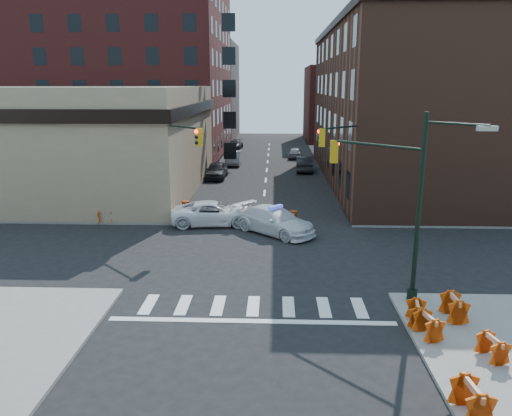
# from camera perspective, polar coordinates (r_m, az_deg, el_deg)

# --- Properties ---
(ground) EXTENTS (140.00, 140.00, 0.00)m
(ground) POSITION_cam_1_polar(r_m,az_deg,el_deg) (27.96, 0.29, -5.24)
(ground) COLOR black
(ground) RESTS_ON ground
(sidewalk_nw) EXTENTS (34.00, 54.50, 0.15)m
(sidewalk_nw) POSITION_cam_1_polar(r_m,az_deg,el_deg) (64.42, -19.68, 5.01)
(sidewalk_nw) COLOR gray
(sidewalk_nw) RESTS_ON ground
(sidewalk_ne) EXTENTS (34.00, 54.50, 0.15)m
(sidewalk_ne) POSITION_cam_1_polar(r_m,az_deg,el_deg) (63.80, 22.52, 4.69)
(sidewalk_ne) COLOR gray
(sidewalk_ne) RESTS_ON ground
(bank_building) EXTENTS (22.00, 22.00, 9.00)m
(bank_building) POSITION_cam_1_polar(r_m,az_deg,el_deg) (46.69, -20.51, 7.32)
(bank_building) COLOR #988063
(bank_building) RESTS_ON ground
(apartment_block) EXTENTS (25.00, 25.00, 24.00)m
(apartment_block) POSITION_cam_1_polar(r_m,az_deg,el_deg) (69.21, -14.65, 15.86)
(apartment_block) COLOR maroon
(apartment_block) RESTS_ON ground
(commercial_row_ne) EXTENTS (14.00, 34.00, 14.00)m
(commercial_row_ne) POSITION_cam_1_polar(r_m,az_deg,el_deg) (50.42, 16.40, 10.92)
(commercial_row_ne) COLOR #4D2B1E
(commercial_row_ne) RESTS_ON ground
(filler_nw) EXTENTS (20.00, 18.00, 16.00)m
(filler_nw) POSITION_cam_1_polar(r_m,az_deg,el_deg) (89.99, -8.87, 13.04)
(filler_nw) COLOR brown
(filler_nw) RESTS_ON ground
(filler_ne) EXTENTS (16.00, 16.00, 12.00)m
(filler_ne) POSITION_cam_1_polar(r_m,az_deg,el_deg) (85.47, 11.23, 11.56)
(filler_ne) COLOR maroon
(filler_ne) RESTS_ON ground
(signal_pole_se) EXTENTS (5.40, 5.27, 8.00)m
(signal_pole_se) POSITION_cam_1_polar(r_m,az_deg,el_deg) (21.98, 15.75, 1.41)
(signal_pole_se) COLOR black
(signal_pole_se) RESTS_ON sidewalk_se
(signal_pole_nw) EXTENTS (3.58, 3.67, 8.00)m
(signal_pole_nw) POSITION_cam_1_polar(r_m,az_deg,el_deg) (32.79, -9.71, 5.25)
(signal_pole_nw) COLOR black
(signal_pole_nw) RESTS_ON sidewalk_nw
(signal_pole_ne) EXTENTS (3.67, 3.58, 8.00)m
(signal_pole_ne) POSITION_cam_1_polar(r_m,az_deg,el_deg) (32.49, 10.99, 5.11)
(signal_pole_ne) COLOR black
(signal_pole_ne) RESTS_ON sidewalk_ne
(tree_ne_near) EXTENTS (3.00, 3.00, 4.85)m
(tree_ne_near) POSITION_cam_1_polar(r_m,az_deg,el_deg) (53.12, 9.42, 7.61)
(tree_ne_near) COLOR black
(tree_ne_near) RESTS_ON sidewalk_ne
(tree_ne_far) EXTENTS (3.00, 3.00, 4.85)m
(tree_ne_far) POSITION_cam_1_polar(r_m,az_deg,el_deg) (61.02, 8.49, 8.45)
(tree_ne_far) COLOR black
(tree_ne_far) RESTS_ON sidewalk_ne
(police_car) EXTENTS (5.81, 5.50, 1.65)m
(police_car) POSITION_cam_1_polar(r_m,az_deg,el_deg) (31.53, 2.13, -1.44)
(police_car) COLOR silver
(police_car) RESTS_ON ground
(pickup) EXTENTS (5.92, 3.19, 1.58)m
(pickup) POSITION_cam_1_polar(r_m,az_deg,el_deg) (33.51, -4.84, -0.61)
(pickup) COLOR white
(pickup) RESTS_ON ground
(parked_car_wnear) EXTENTS (2.02, 4.82, 1.63)m
(parked_car_wnear) POSITION_cam_1_polar(r_m,az_deg,el_deg) (50.20, -4.54, 4.31)
(parked_car_wnear) COLOR black
(parked_car_wnear) RESTS_ON ground
(parked_car_wfar) EXTENTS (1.68, 4.78, 1.57)m
(parked_car_wfar) POSITION_cam_1_polar(r_m,az_deg,el_deg) (58.76, -2.56, 5.72)
(parked_car_wfar) COLOR gray
(parked_car_wfar) RESTS_ON ground
(parked_car_wdeep) EXTENTS (2.41, 4.73, 1.31)m
(parked_car_wdeep) POSITION_cam_1_polar(r_m,az_deg,el_deg) (72.99, -2.42, 7.24)
(parked_car_wdeep) COLOR black
(parked_car_wdeep) RESTS_ON ground
(parked_car_enear) EXTENTS (1.85, 4.94, 1.61)m
(parked_car_enear) POSITION_cam_1_polar(r_m,az_deg,el_deg) (54.38, 5.54, 5.03)
(parked_car_enear) COLOR black
(parked_car_enear) RESTS_ON ground
(parked_car_efar) EXTENTS (1.90, 4.09, 1.35)m
(parked_car_efar) POSITION_cam_1_polar(r_m,az_deg,el_deg) (64.28, 4.50, 6.31)
(parked_car_efar) COLOR gray
(parked_car_efar) RESTS_ON ground
(pedestrian_a) EXTENTS (0.78, 0.75, 1.81)m
(pedestrian_a) POSITION_cam_1_polar(r_m,az_deg,el_deg) (35.07, -13.83, 0.13)
(pedestrian_a) COLOR black
(pedestrian_a) RESTS_ON sidewalk_nw
(pedestrian_b) EXTENTS (0.92, 0.80, 1.60)m
(pedestrian_b) POSITION_cam_1_polar(r_m,az_deg,el_deg) (34.87, -14.47, -0.17)
(pedestrian_b) COLOR black
(pedestrian_b) RESTS_ON sidewalk_nw
(pedestrian_c) EXTENTS (1.01, 0.72, 1.60)m
(pedestrian_c) POSITION_cam_1_polar(r_m,az_deg,el_deg) (35.53, -17.73, -0.13)
(pedestrian_c) COLOR #1E252D
(pedestrian_c) RESTS_ON sidewalk_nw
(barrel_road) EXTENTS (0.60, 0.60, 0.96)m
(barrel_road) POSITION_cam_1_polar(r_m,az_deg,el_deg) (33.57, 4.27, -1.12)
(barrel_road) COLOR #D34609
(barrel_road) RESTS_ON ground
(barrel_bank) EXTENTS (0.70, 0.70, 1.05)m
(barrel_bank) POSITION_cam_1_polar(r_m,az_deg,el_deg) (36.29, -7.99, 0.00)
(barrel_bank) COLOR red
(barrel_bank) RESTS_ON ground
(barricade_se_a) EXTENTS (0.66, 1.30, 0.97)m
(barricade_se_a) POSITION_cam_1_polar(r_m,az_deg,el_deg) (21.50, 21.70, -10.56)
(barricade_se_a) COLOR #EE520B
(barricade_se_a) RESTS_ON sidewalk_se
(barricade_se_b) EXTENTS (0.83, 1.27, 0.88)m
(barricade_se_b) POSITION_cam_1_polar(r_m,az_deg,el_deg) (19.79, 19.08, -12.64)
(barricade_se_b) COLOR orange
(barricade_se_b) RESTS_ON sidewalk_se
(barricade_se_c) EXTENTS (0.77, 1.25, 0.88)m
(barricade_se_c) POSITION_cam_1_polar(r_m,az_deg,el_deg) (20.61, 17.92, -11.44)
(barricade_se_c) COLOR orange
(barricade_se_c) RESTS_ON sidewalk_se
(barricade_se_d) EXTENTS (0.76, 1.19, 0.82)m
(barricade_se_d) POSITION_cam_1_polar(r_m,az_deg,el_deg) (19.17, 25.41, -14.26)
(barricade_se_d) COLOR #D5590A
(barricade_se_d) RESTS_ON sidewalk_se
(barricade_se_e) EXTENTS (0.77, 1.37, 0.99)m
(barricade_se_e) POSITION_cam_1_polar(r_m,az_deg,el_deg) (16.04, 23.41, -19.52)
(barricade_se_e) COLOR orange
(barricade_se_e) RESTS_ON sidewalk_se
(barricade_nw_a) EXTENTS (1.09, 0.55, 0.82)m
(barricade_nw_a) POSITION_cam_1_polar(r_m,az_deg,el_deg) (34.80, -13.27, -0.78)
(barricade_nw_a) COLOR #CD5E09
(barricade_nw_a) RESTS_ON sidewalk_nw
(barricade_nw_b) EXTENTS (1.22, 0.82, 0.83)m
(barricade_nw_b) POSITION_cam_1_polar(r_m,az_deg,el_deg) (35.14, -16.88, -0.86)
(barricade_nw_b) COLOR #DA640A
(barricade_nw_b) RESTS_ON sidewalk_nw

